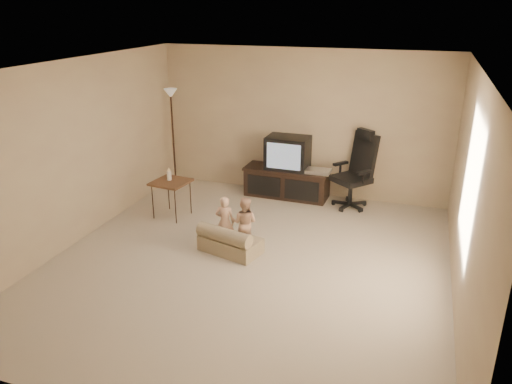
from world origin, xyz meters
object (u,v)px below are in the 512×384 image
floor_lamp (172,116)px  child_sofa (229,242)px  side_table (171,182)px  toddler_left (225,222)px  tv_stand (288,172)px  toddler_right (245,223)px  office_chair (355,180)px

floor_lamp → child_sofa: floor_lamp is taller
side_table → toddler_left: side_table is taller
floor_lamp → toddler_left: (1.84, -2.08, -0.92)m
tv_stand → floor_lamp: floor_lamp is taller
tv_stand → child_sofa: (-0.18, -2.30, -0.28)m
child_sofa → toddler_right: bearing=69.5°
office_chair → floor_lamp: floor_lamp is taller
office_chair → toddler_left: size_ratio=1.74×
toddler_right → toddler_left: bearing=12.6°
office_chair → child_sofa: size_ratio=1.43×
side_table → child_sofa: bearing=-33.7°
child_sofa → toddler_left: 0.29m
side_table → floor_lamp: size_ratio=0.45×
floor_lamp → toddler_left: 2.93m
child_sofa → toddler_left: size_ratio=1.22×
tv_stand → office_chair: office_chair is taller
toddler_left → toddler_right: toddler_right is taller
floor_lamp → toddler_right: 3.06m
tv_stand → side_table: size_ratio=1.89×
floor_lamp → toddler_right: bearing=-43.8°
office_chair → side_table: 2.97m
tv_stand → toddler_left: bearing=-96.6°
office_chair → toddler_right: 2.32m
floor_lamp → child_sofa: 3.18m
child_sofa → toddler_right: (0.15, 0.22, 0.21)m
tv_stand → floor_lamp: (-2.14, -0.06, 0.85)m
side_table → office_chair: bearing=26.6°
floor_lamp → toddler_left: bearing=-48.5°
floor_lamp → toddler_left: floor_lamp is taller
office_chair → floor_lamp: size_ratio=0.73×
office_chair → child_sofa: office_chair is taller
office_chair → toddler_right: (-1.20, -1.98, -0.09)m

